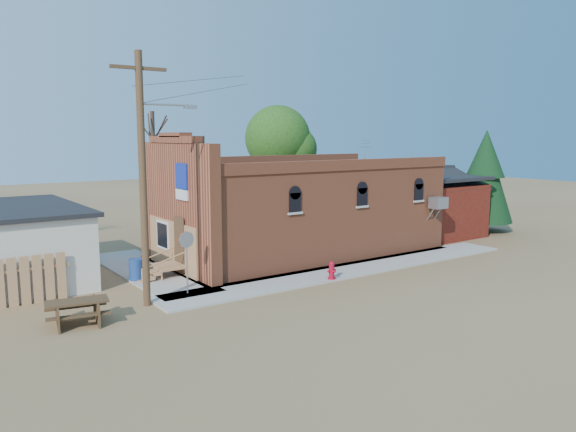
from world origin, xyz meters
TOP-DOWN VIEW (x-y plane):
  - ground at (0.00, 0.00)m, footprint 120.00×120.00m
  - sidewalk_south at (1.50, 0.90)m, footprint 19.00×2.20m
  - sidewalk_west at (-6.30, 6.00)m, footprint 2.60×10.00m
  - brick_bar at (1.64, 5.49)m, footprint 16.40×7.97m
  - red_shed at (11.50, 5.50)m, footprint 5.40×6.40m
  - utility_pole at (-8.14, 1.20)m, footprint 3.12×0.26m
  - tree_bare_near at (-3.00, 13.00)m, footprint 2.80×2.80m
  - tree_leafy at (6.00, 13.50)m, footprint 4.40×4.40m
  - evergreen_tree at (15.50, 4.00)m, footprint 3.60×3.60m
  - fire_hydrant at (-0.50, -0.00)m, footprint 0.45×0.45m
  - stop_sign at (-6.42, 1.57)m, footprint 0.66×0.11m
  - trash_barrel at (-7.30, 4.70)m, footprint 0.73×0.73m
  - picnic_table at (-10.84, 0.50)m, footprint 2.18×1.79m

SIDE VIEW (x-z plane):
  - ground at x=0.00m, z-range 0.00..0.00m
  - sidewalk_south at x=1.50m, z-range 0.00..0.08m
  - sidewalk_west at x=-6.30m, z-range 0.00..0.08m
  - fire_hydrant at x=-0.50m, z-range 0.07..0.85m
  - trash_barrel at x=-7.30m, z-range 0.08..0.97m
  - picnic_table at x=-10.84m, z-range 0.13..0.94m
  - stop_sign at x=-6.42m, z-range 0.73..3.16m
  - red_shed at x=11.50m, z-range 0.12..4.42m
  - brick_bar at x=1.64m, z-range -0.81..5.49m
  - evergreen_tree at x=15.50m, z-range 0.46..6.96m
  - utility_pole at x=-8.14m, z-range 0.27..9.27m
  - tree_leafy at x=6.00m, z-range 1.86..10.01m
  - tree_bare_near at x=-3.00m, z-range 2.14..9.79m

